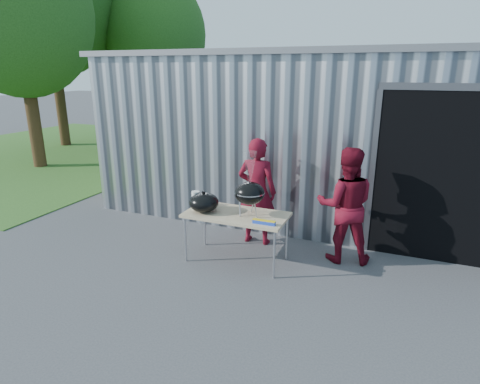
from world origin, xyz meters
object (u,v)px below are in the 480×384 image
at_px(kettle_grill, 250,188).
at_px(person_cook, 257,192).
at_px(person_bystander, 345,205).
at_px(folding_table, 236,216).

height_order(kettle_grill, person_cook, person_cook).
relative_size(person_cook, person_bystander, 1.02).
bearing_deg(person_bystander, kettle_grill, 14.04).
xyz_separation_m(folding_table, person_cook, (0.04, 0.76, 0.17)).
bearing_deg(person_cook, kettle_grill, 100.55).
bearing_deg(person_bystander, person_cook, -17.46).
bearing_deg(kettle_grill, person_cook, 101.94).
height_order(folding_table, person_cook, person_cook).
bearing_deg(folding_table, person_cook, 86.64).
bearing_deg(person_cook, folding_table, 85.26).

